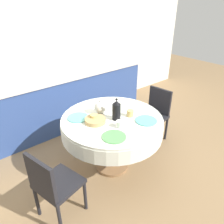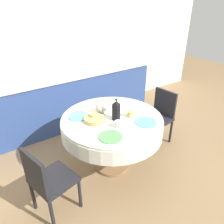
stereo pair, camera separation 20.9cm
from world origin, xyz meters
name	(u,v)px [view 2 (the right image)]	position (x,y,z in m)	size (l,w,h in m)	color
ground_plane	(112,166)	(0.00, 0.00, 0.00)	(12.00, 12.00, 0.00)	#8E704C
wall_back	(53,48)	(0.00, 1.76, 1.30)	(7.00, 0.05, 2.60)	silver
kitchen_counter	(66,99)	(0.00, 1.43, 0.47)	(3.24, 0.64, 0.94)	#2D4784
dining_table	(112,127)	(0.00, 0.00, 0.64)	(1.25, 1.25, 0.77)	olive
chair_left	(159,114)	(0.96, 0.11, 0.47)	(0.44, 0.44, 0.83)	black
chair_right	(47,180)	(-0.94, -0.22, 0.47)	(0.48, 0.48, 0.83)	black
plate_near_left	(111,137)	(-0.25, -0.33, 0.78)	(0.26, 0.26, 0.01)	#5BA85B
cup_near_left	(118,124)	(-0.07, -0.22, 0.81)	(0.08, 0.08, 0.08)	white
plate_near_right	(146,122)	(0.26, -0.32, 0.78)	(0.26, 0.26, 0.01)	#60BCB7
cup_near_right	(131,114)	(0.20, -0.11, 0.81)	(0.08, 0.08, 0.08)	#DBB766
plate_far_left	(79,116)	(-0.32, 0.26, 0.78)	(0.26, 0.26, 0.01)	#60BCB7
cup_far_left	(93,117)	(-0.21, 0.09, 0.81)	(0.08, 0.08, 0.08)	#DBB766
plate_far_right	(113,103)	(0.24, 0.33, 0.78)	(0.26, 0.26, 0.01)	white
cup_far_right	(107,107)	(0.07, 0.22, 0.81)	(0.08, 0.08, 0.08)	white
coffee_carafe	(116,110)	(0.02, -0.06, 0.89)	(0.10, 0.10, 0.27)	black
teapot	(101,107)	(-0.04, 0.18, 0.85)	(0.21, 0.15, 0.19)	silver
bread_basket	(95,120)	(-0.22, 0.05, 0.79)	(0.25, 0.25, 0.05)	tan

